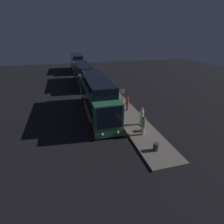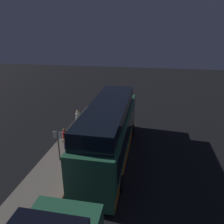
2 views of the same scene
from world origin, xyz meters
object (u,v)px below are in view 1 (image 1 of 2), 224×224
passenger_with_bags (142,116)px  trash_bin (156,147)px  passenger_waiting (143,125)px  bus_second (83,75)px  passenger_boarding (127,103)px  bus_third (77,64)px  bus_lead (97,99)px  suitcase (143,128)px  sign_post (122,95)px

passenger_with_bags → trash_bin: bearing=160.0°
passenger_with_bags → passenger_waiting: bearing=148.9°
bus_second → passenger_waiting: 19.70m
bus_second → passenger_boarding: 14.28m
bus_third → bus_lead: bearing=-0.0°
bus_lead → bus_second: bus_lead is taller
bus_lead → passenger_boarding: bus_lead is taller
bus_lead → bus_third: bearing=180.0°
suitcase → passenger_boarding: bearing=177.9°
passenger_waiting → passenger_with_bags: bearing=41.3°
passenger_boarding → passenger_waiting: bearing=-106.7°
passenger_waiting → trash_bin: (2.49, -0.01, -0.67)m
bus_third → suitcase: 32.10m
bus_third → passenger_waiting: bearing=5.4°
suitcase → trash_bin: suitcase is taller
bus_lead → passenger_with_bags: (4.01, 3.77, -0.78)m
bus_lead → trash_bin: 9.05m
passenger_boarding → trash_bin: bearing=-105.3°
bus_second → trash_bin: bearing=8.0°
trash_bin → bus_second: bearing=-172.0°
bus_lead → trash_bin: size_ratio=17.31×
passenger_waiting → passenger_with_bags: (-1.89, 0.69, -0.01)m
trash_bin → sign_post: bearing=178.2°
suitcase → sign_post: 6.67m
bus_third → sign_post: 25.56m
passenger_boarding → bus_lead: bearing=163.6°
bus_second → trash_bin: size_ratio=18.22×
bus_second → trash_bin: bus_second is taller
passenger_with_bags → suitcase: 1.55m
passenger_boarding → trash_bin: passenger_boarding is taller
bus_lead → passenger_with_bags: bus_lead is taller
bus_lead → sign_post: size_ratio=4.95×
bus_second → passenger_boarding: bus_second is taller
bus_second → passenger_with_bags: bearing=12.1°
suitcase → trash_bin: size_ratio=1.24×
sign_post → passenger_with_bags: bearing=4.3°
passenger_with_bags → suitcase: passenger_with_bags is taller
bus_lead → passenger_boarding: bearing=85.5°
passenger_waiting → sign_post: sign_post is taller
passenger_boarding → sign_post: bearing=84.4°
bus_second → trash_bin: (21.94, 3.07, -1.19)m
suitcase → passenger_waiting: bearing=-26.2°
bus_second → passenger_with_bags: size_ratio=6.54×
bus_third → trash_bin: size_ratio=16.54×
trash_bin → suitcase: bearing=174.6°
bus_third → bus_second: bearing=-0.0°
bus_lead → passenger_boarding: size_ratio=6.50×
bus_second → bus_third: (-13.02, 0.00, 0.10)m
passenger_with_bags → bus_second: bearing=1.1°
bus_third → suitcase: bus_third is taller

